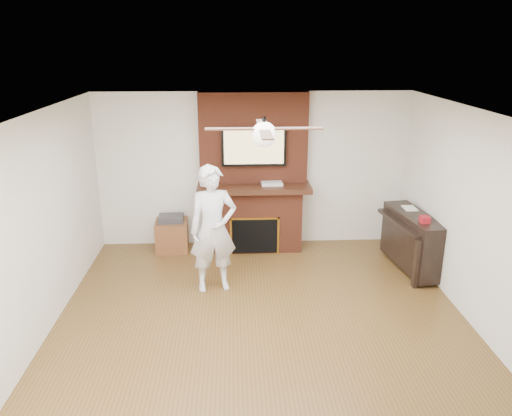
{
  "coord_description": "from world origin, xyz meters",
  "views": [
    {
      "loc": [
        -0.32,
        -5.09,
        3.23
      ],
      "look_at": [
        -0.04,
        0.9,
        1.22
      ],
      "focal_mm": 35.0,
      "sensor_mm": 36.0,
      "label": 1
    }
  ],
  "objects_px": {
    "side_table": "(172,234)",
    "piano": "(412,240)",
    "fireplace": "(254,189)",
    "person": "(213,229)"
  },
  "relations": [
    {
      "from": "fireplace",
      "to": "piano",
      "type": "height_order",
      "value": "fireplace"
    },
    {
      "from": "piano",
      "to": "side_table",
      "type": "bearing_deg",
      "value": 158.5
    },
    {
      "from": "person",
      "to": "fireplace",
      "type": "bearing_deg",
      "value": 55.34
    },
    {
      "from": "fireplace",
      "to": "side_table",
      "type": "bearing_deg",
      "value": -177.11
    },
    {
      "from": "person",
      "to": "side_table",
      "type": "relative_size",
      "value": 2.96
    },
    {
      "from": "piano",
      "to": "person",
      "type": "bearing_deg",
      "value": -178.19
    },
    {
      "from": "side_table",
      "to": "fireplace",
      "type": "bearing_deg",
      "value": 0.21
    },
    {
      "from": "fireplace",
      "to": "person",
      "type": "xyz_separation_m",
      "value": [
        -0.6,
        -1.44,
        -0.13
      ]
    },
    {
      "from": "person",
      "to": "side_table",
      "type": "distance_m",
      "value": 1.67
    },
    {
      "from": "side_table",
      "to": "piano",
      "type": "xyz_separation_m",
      "value": [
        3.62,
        -0.89,
        0.19
      ]
    }
  ]
}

